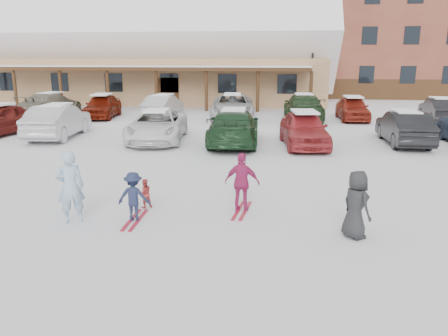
# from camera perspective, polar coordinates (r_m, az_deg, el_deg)

# --- Properties ---
(ground) EXTENTS (160.00, 160.00, 0.00)m
(ground) POSITION_cam_1_polar(r_m,az_deg,el_deg) (10.52, -2.36, -6.58)
(ground) COLOR white
(ground) RESTS_ON ground
(day_lodge) EXTENTS (29.12, 12.50, 10.38)m
(day_lodge) POSITION_cam_1_polar(r_m,az_deg,el_deg) (39.13, -8.57, 14.50)
(day_lodge) COLOR tan
(day_lodge) RESTS_ON ground
(alpine_hotel) EXTENTS (31.48, 14.01, 21.48)m
(alpine_hotel) POSITION_cam_1_polar(r_m,az_deg,el_deg) (49.53, 23.59, 18.90)
(alpine_hotel) COLOR brown
(alpine_hotel) RESTS_ON ground
(lamp_post) EXTENTS (0.50, 0.25, 6.52)m
(lamp_post) POSITION_cam_1_polar(r_m,az_deg,el_deg) (34.48, 11.49, 13.95)
(lamp_post) COLOR black
(lamp_post) RESTS_ON ground
(conifer_2) EXTENTS (5.28, 5.28, 12.24)m
(conifer_2) POSITION_cam_1_polar(r_m,az_deg,el_deg) (60.71, -24.94, 16.01)
(conifer_2) COLOR black
(conifer_2) RESTS_ON ground
(conifer_3) EXTENTS (3.96, 3.96, 9.18)m
(conifer_3) POSITION_cam_1_polar(r_m,az_deg,el_deg) (53.86, 12.63, 15.50)
(conifer_3) COLOR black
(conifer_3) RESTS_ON ground
(adult_skier) EXTENTS (0.74, 0.67, 1.70)m
(adult_skier) POSITION_cam_1_polar(r_m,az_deg,el_deg) (10.62, -19.43, -2.35)
(adult_skier) COLOR #99BCDA
(adult_skier) RESTS_ON ground
(toddler_red) EXTENTS (0.46, 0.44, 0.76)m
(toddler_red) POSITION_cam_1_polar(r_m,az_deg,el_deg) (11.30, -10.32, -3.28)
(toddler_red) COLOR #C93F3D
(toddler_red) RESTS_ON ground
(child_navy) EXTENTS (0.78, 0.46, 1.18)m
(child_navy) POSITION_cam_1_polar(r_m,az_deg,el_deg) (10.40, -11.71, -3.68)
(child_navy) COLOR #1C233F
(child_navy) RESTS_ON ground
(skis_child_navy) EXTENTS (0.25, 1.41, 0.03)m
(skis_child_navy) POSITION_cam_1_polar(r_m,az_deg,el_deg) (10.59, -11.56, -6.63)
(skis_child_navy) COLOR maroon
(skis_child_navy) RESTS_ON ground
(child_magenta) EXTENTS (0.90, 0.45, 1.49)m
(child_magenta) POSITION_cam_1_polar(r_m,az_deg,el_deg) (10.75, 2.38, -1.92)
(child_magenta) COLOR #AD2661
(child_magenta) RESTS_ON ground
(skis_child_magenta) EXTENTS (0.34, 1.41, 0.03)m
(skis_child_magenta) POSITION_cam_1_polar(r_m,az_deg,el_deg) (10.98, 2.34, -5.58)
(skis_child_magenta) COLOR maroon
(skis_child_magenta) RESTS_ON ground
(bystander_dark) EXTENTS (0.79, 0.86, 1.47)m
(bystander_dark) POSITION_cam_1_polar(r_m,az_deg,el_deg) (9.61, 16.88, -4.60)
(bystander_dark) COLOR #252527
(bystander_dark) RESTS_ON ground
(parked_car_1) EXTENTS (2.19, 4.91, 1.57)m
(parked_car_1) POSITION_cam_1_polar(r_m,az_deg,el_deg) (22.21, -20.87, 5.74)
(parked_car_1) COLOR #B3B4B8
(parked_car_1) RESTS_ON ground
(parked_car_2) EXTENTS (2.94, 5.33, 1.41)m
(parked_car_2) POSITION_cam_1_polar(r_m,az_deg,el_deg) (20.11, -8.71, 5.48)
(parked_car_2) COLOR white
(parked_car_2) RESTS_ON ground
(parked_car_3) EXTENTS (2.42, 5.35, 1.52)m
(parked_car_3) POSITION_cam_1_polar(r_m,az_deg,el_deg) (19.16, 1.28, 5.37)
(parked_car_3) COLOR #1B3D20
(parked_car_3) RESTS_ON ground
(parked_car_4) EXTENTS (2.30, 4.59, 1.50)m
(parked_car_4) POSITION_cam_1_polar(r_m,az_deg,el_deg) (19.03, 10.39, 5.05)
(parked_car_4) COLOR #AE2E31
(parked_car_4) RESTS_ON ground
(parked_car_5) EXTENTS (1.61, 4.43, 1.45)m
(parked_car_5) POSITION_cam_1_polar(r_m,az_deg,el_deg) (20.74, 22.46, 4.88)
(parked_car_5) COLOR black
(parked_car_5) RESTS_ON ground
(parked_car_7) EXTENTS (2.16, 5.21, 1.51)m
(parked_car_7) POSITION_cam_1_polar(r_m,az_deg,el_deg) (30.45, -21.64, 7.72)
(parked_car_7) COLOR gray
(parked_car_7) RESTS_ON ground
(parked_car_8) EXTENTS (2.29, 4.50, 1.47)m
(parked_car_8) POSITION_cam_1_polar(r_m,az_deg,el_deg) (28.65, -15.62, 7.80)
(parked_car_8) COLOR maroon
(parked_car_8) RESTS_ON ground
(parked_car_9) EXTENTS (1.70, 4.36, 1.41)m
(parked_car_9) POSITION_cam_1_polar(r_m,az_deg,el_deg) (28.22, -7.93, 8.04)
(parked_car_9) COLOR #B3B3B7
(parked_car_9) RESTS_ON ground
(parked_car_10) EXTENTS (3.07, 5.74, 1.53)m
(parked_car_10) POSITION_cam_1_polar(r_m,az_deg,el_deg) (27.10, 1.11, 8.04)
(parked_car_10) COLOR #BDBDBD
(parked_car_10) RESTS_ON ground
(parked_car_11) EXTENTS (2.40, 5.49, 1.57)m
(parked_car_11) POSITION_cam_1_polar(r_m,az_deg,el_deg) (26.97, 10.33, 7.82)
(parked_car_11) COLOR #244020
(parked_car_11) RESTS_ON ground
(parked_car_12) EXTENTS (1.77, 4.19, 1.42)m
(parked_car_12) POSITION_cam_1_polar(r_m,az_deg,el_deg) (27.74, 16.43, 7.49)
(parked_car_12) COLOR maroon
(parked_car_12) RESTS_ON ground
(parked_car_13) EXTENTS (1.77, 4.38, 1.41)m
(parked_car_13) POSITION_cam_1_polar(r_m,az_deg,el_deg) (28.66, 26.33, 6.79)
(parked_car_13) COLOR black
(parked_car_13) RESTS_ON ground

